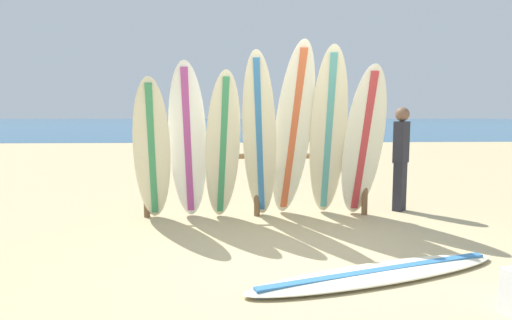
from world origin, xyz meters
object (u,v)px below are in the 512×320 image
(surfboard_rack, at_px, (257,170))
(small_boat_offshore, at_px, (279,127))
(beachgoer_standing, at_px, (401,154))
(surfboard_leaning_left, at_px, (188,143))
(surfboard_leaning_center, at_px, (260,140))
(surfboard_lying_on_sand, at_px, (380,273))
(surfboard_leaning_far_left, at_px, (152,152))
(surfboard_leaning_center_right, at_px, (292,134))
(surfboard_leaning_right, at_px, (328,136))
(surfboard_leaning_far_right, at_px, (363,144))
(surfboard_leaning_center_left, at_px, (223,148))

(surfboard_rack, xyz_separation_m, small_boat_offshore, (3.48, 31.66, -0.45))
(beachgoer_standing, bearing_deg, surfboard_leaning_left, -171.09)
(surfboard_leaning_left, xyz_separation_m, small_boat_offshore, (4.47, 31.91, -0.87))
(surfboard_leaning_center, distance_m, beachgoer_standing, 2.38)
(surfboard_rack, height_order, surfboard_lying_on_sand, surfboard_rack)
(surfboard_leaning_far_left, xyz_separation_m, surfboard_leaning_center_right, (1.97, 0.08, 0.24))
(surfboard_leaning_left, distance_m, surfboard_leaning_center, 1.02)
(surfboard_leaning_right, height_order, beachgoer_standing, surfboard_leaning_right)
(surfboard_rack, height_order, surfboard_leaning_left, surfboard_leaning_left)
(surfboard_leaning_far_right, bearing_deg, surfboard_leaning_center_right, -179.25)
(surfboard_rack, height_order, beachgoer_standing, beachgoer_standing)
(surfboard_leaning_center_right, bearing_deg, small_boat_offshore, 84.66)
(surfboard_leaning_right, relative_size, small_boat_offshore, 0.84)
(surfboard_lying_on_sand, xyz_separation_m, beachgoer_standing, (1.23, 2.77, 0.87))
(surfboard_leaning_center, bearing_deg, surfboard_leaning_far_right, 4.83)
(surfboard_rack, height_order, surfboard_leaning_center, surfboard_leaning_center)
(surfboard_leaning_far_left, height_order, surfboard_leaning_right, surfboard_leaning_right)
(surfboard_leaning_center_left, bearing_deg, surfboard_leaning_center, -5.67)
(surfboard_leaning_far_left, relative_size, surfboard_leaning_far_right, 0.92)
(surfboard_leaning_center_right, bearing_deg, surfboard_leaning_far_left, -177.53)
(surfboard_leaning_left, bearing_deg, surfboard_leaning_far_right, -0.63)
(surfboard_lying_on_sand, bearing_deg, surfboard_leaning_far_left, 139.90)
(surfboard_leaning_left, distance_m, surfboard_leaning_center_right, 1.49)
(small_boat_offshore, bearing_deg, surfboard_leaning_center, -96.16)
(small_boat_offshore, bearing_deg, beachgoer_standing, -92.17)
(small_boat_offshore, bearing_deg, surfboard_leaning_center_right, -95.34)
(surfboard_leaning_left, distance_m, surfboard_leaning_right, 2.00)
(surfboard_leaning_far_left, bearing_deg, surfboard_leaning_left, 14.63)
(surfboard_leaning_right, xyz_separation_m, beachgoer_standing, (1.28, 0.55, -0.32))
(surfboard_rack, height_order, surfboard_leaning_far_right, surfboard_leaning_far_right)
(surfboard_leaning_left, bearing_deg, surfboard_rack, 14.32)
(surfboard_rack, relative_size, surfboard_leaning_right, 1.39)
(surfboard_leaning_far_left, distance_m, surfboard_leaning_center_left, 0.98)
(surfboard_leaning_center_right, xyz_separation_m, surfboard_leaning_right, (0.51, 0.01, -0.03))
(surfboard_leaning_far_right, relative_size, small_boat_offshore, 0.76)
(surfboard_leaning_center, bearing_deg, surfboard_leaning_center_right, 13.42)
(surfboard_leaning_far_right, height_order, small_boat_offshore, surfboard_leaning_far_right)
(surfboard_leaning_far_right, bearing_deg, surfboard_lying_on_sand, -101.89)
(surfboard_rack, height_order, surfboard_leaning_right, surfboard_leaning_right)
(surfboard_rack, distance_m, surfboard_leaning_far_right, 1.60)
(surfboard_leaning_center, bearing_deg, surfboard_leaning_right, 6.84)
(surfboard_leaning_far_right, bearing_deg, beachgoer_standing, 35.30)
(surfboard_leaning_left, distance_m, beachgoer_standing, 3.33)
(surfboard_leaning_center_left, bearing_deg, surfboard_leaning_center_right, 3.60)
(surfboard_leaning_far_right, height_order, beachgoer_standing, surfboard_leaning_far_right)
(surfboard_leaning_center_right, relative_size, beachgoer_standing, 1.53)
(surfboard_leaning_right, height_order, small_boat_offshore, surfboard_leaning_right)
(surfboard_leaning_center, bearing_deg, beachgoer_standing, 16.42)
(surfboard_leaning_center_left, distance_m, small_boat_offshore, 32.27)
(beachgoer_standing, bearing_deg, surfboard_leaning_center_right, -162.79)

